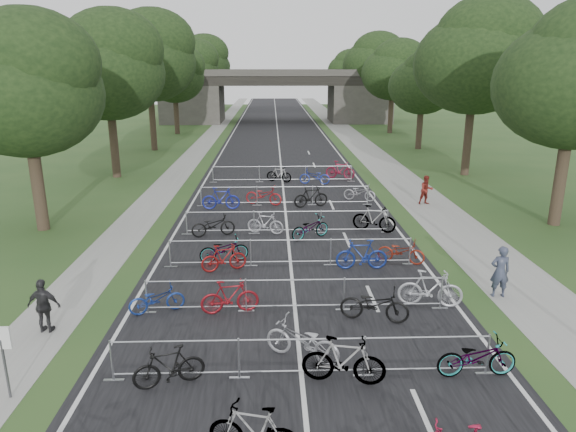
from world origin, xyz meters
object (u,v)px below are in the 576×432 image
(overpass_bridge, at_px, (276,96))
(pedestrian_a, at_px, (500,272))
(pedestrian_c, at_px, (44,306))
(bike_1, at_px, (255,431))
(park_sign, at_px, (2,349))
(pedestrian_b, at_px, (426,190))

(overpass_bridge, height_order, pedestrian_a, overpass_bridge)
(pedestrian_c, bearing_deg, bike_1, 144.82)
(park_sign, relative_size, pedestrian_b, 1.13)
(overpass_bridge, bearing_deg, pedestrian_c, -97.00)
(overpass_bridge, xyz_separation_m, pedestrian_a, (6.80, -56.96, -2.65))
(park_sign, xyz_separation_m, pedestrian_a, (13.60, 5.04, -0.39))
(overpass_bridge, relative_size, pedestrian_b, 19.18)
(bike_1, xyz_separation_m, pedestrian_a, (7.87, 7.07, 0.32))
(pedestrian_a, bearing_deg, bike_1, 43.54)
(pedestrian_a, bearing_deg, pedestrian_b, -93.40)
(pedestrian_b, bearing_deg, overpass_bridge, 91.74)
(park_sign, height_order, bike_1, park_sign)
(pedestrian_b, distance_m, pedestrian_c, 20.48)
(pedestrian_a, bearing_deg, pedestrian_c, 9.49)
(overpass_bridge, distance_m, park_sign, 62.41)
(overpass_bridge, relative_size, pedestrian_c, 19.16)
(pedestrian_a, height_order, pedestrian_c, pedestrian_a)
(pedestrian_c, bearing_deg, park_sign, 102.52)
(pedestrian_a, distance_m, pedestrian_c, 14.17)
(park_sign, relative_size, bike_1, 0.97)
(pedestrian_a, relative_size, pedestrian_c, 1.09)
(overpass_bridge, height_order, bike_1, overpass_bridge)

